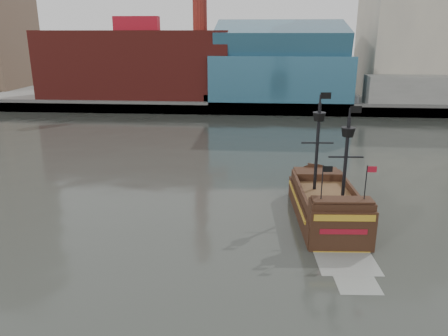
{
  "coord_description": "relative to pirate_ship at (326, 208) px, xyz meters",
  "views": [
    {
      "loc": [
        5.63,
        -28.45,
        16.79
      ],
      "look_at": [
        2.37,
        12.16,
        4.0
      ],
      "focal_mm": 35.0,
      "sensor_mm": 36.0,
      "label": 1
    }
  ],
  "objects": [
    {
      "name": "ground",
      "position": [
        -12.1,
        -9.6,
        -1.12
      ],
      "size": [
        400.0,
        400.0,
        0.0
      ],
      "primitive_type": "plane",
      "color": "#262823",
      "rests_on": "ground"
    },
    {
      "name": "promenade_far",
      "position": [
        -12.1,
        82.4,
        -0.12
      ],
      "size": [
        220.0,
        60.0,
        2.0
      ],
      "primitive_type": "cube",
      "color": "slate",
      "rests_on": "ground"
    },
    {
      "name": "seawall",
      "position": [
        -12.1,
        52.9,
        0.18
      ],
      "size": [
        220.0,
        1.0,
        2.6
      ],
      "primitive_type": "cube",
      "color": "#4C4C49",
      "rests_on": "ground"
    },
    {
      "name": "pirate_ship",
      "position": [
        0.0,
        0.0,
        0.0
      ],
      "size": [
        6.07,
        16.84,
        12.41
      ],
      "rotation": [
        0.0,
        0.0,
        0.06
      ],
      "color": "black",
      "rests_on": "ground"
    }
  ]
}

